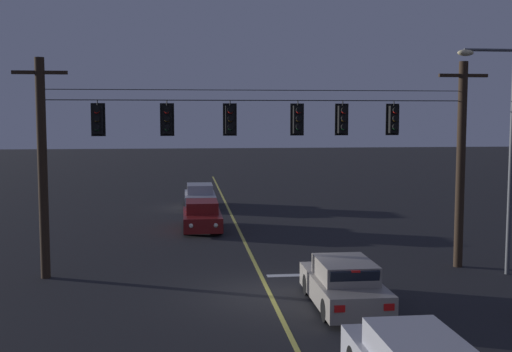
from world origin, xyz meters
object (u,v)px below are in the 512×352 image
Objects in this scene: traffic_light_left_inner at (167,119)px; car_oncoming_lead at (202,216)px; traffic_light_centre at (230,119)px; traffic_light_right_inner at (298,119)px; car_waiting_near_lane at (344,285)px; street_lamp_corner at (503,139)px; traffic_light_far_right at (394,119)px; traffic_light_rightmost at (343,119)px; car_oncoming_trailing at (200,197)px; traffic_light_leftmost at (98,120)px.

traffic_light_left_inner is 10.12m from car_oncoming_lead.
traffic_light_right_inner is at bearing 0.00° from traffic_light_centre.
car_waiting_near_lane is 13.74m from car_oncoming_lead.
street_lamp_corner is (6.30, 3.15, 4.07)m from car_waiting_near_lane.
traffic_light_left_inner is at bearing 180.00° from traffic_light_far_right.
car_oncoming_trailing is (-4.61, 16.53, -4.73)m from traffic_light_rightmost.
car_oncoming_trailing is at bearing 111.34° from traffic_light_far_right.
traffic_light_leftmost is at bearing -112.84° from car_oncoming_lead.
car_oncoming_lead is (-6.55, 8.83, -4.73)m from traffic_light_far_right.
street_lamp_corner reaches higher than traffic_light_far_right.
car_oncoming_lead is (-3.11, 8.83, -4.73)m from traffic_light_right_inner.
traffic_light_leftmost is at bearing 180.00° from traffic_light_far_right.
traffic_light_far_right is 0.16× the size of street_lamp_corner.
traffic_light_far_right is 11.97m from car_oncoming_lead.
traffic_light_far_right is at bearing -68.66° from car_oncoming_trailing.
traffic_light_right_inner reaches higher than car_waiting_near_lane.
traffic_light_rightmost reaches higher than car_waiting_near_lane.
traffic_light_leftmost is 6.83m from traffic_light_right_inner.
street_lamp_corner reaches higher than traffic_light_left_inner.
car_oncoming_lead is at bearing 105.63° from car_waiting_near_lane.
traffic_light_right_inner is (2.36, 0.00, 0.00)m from traffic_light_centre.
car_oncoming_lead is at bearing -90.69° from car_oncoming_trailing.
traffic_light_right_inner is 0.28× the size of car_waiting_near_lane.
traffic_light_right_inner is at bearing -79.66° from car_oncoming_trailing.
traffic_light_centre is 7.10m from car_waiting_near_lane.
traffic_light_right_inner reaches higher than car_oncoming_lead.
street_lamp_corner is at bearing -7.64° from traffic_light_centre.
traffic_light_far_right is at bearing 0.00° from traffic_light_centre.
street_lamp_corner reaches higher than car_waiting_near_lane.
car_waiting_near_lane is (7.42, -4.40, -4.73)m from traffic_light_leftmost.
traffic_light_centre is (4.47, 0.00, 0.00)m from traffic_light_leftmost.
traffic_light_centre is at bearing 180.00° from traffic_light_rightmost.
traffic_light_leftmost is at bearing 180.00° from traffic_light_right_inner.
traffic_light_centre and traffic_light_rightmost have the same top height.
street_lamp_corner is (11.41, -1.24, -0.66)m from traffic_light_left_inner.
traffic_light_leftmost is 10.69m from car_oncoming_lead.
street_lamp_corner reaches higher than car_oncoming_trailing.
traffic_light_left_inner reaches higher than car_oncoming_trailing.
traffic_light_centre reaches higher than car_oncoming_lead.
traffic_light_left_inner is 1.00× the size of traffic_light_rightmost.
car_oncoming_lead is at bearing 126.55° from traffic_light_far_right.
car_oncoming_lead is at bearing 109.38° from traffic_light_right_inner.
traffic_light_left_inner is 4.51m from traffic_light_right_inner.
car_oncoming_lead is at bearing 80.96° from traffic_light_left_inner.
traffic_light_right_inner is (6.83, 0.00, 0.00)m from traffic_light_leftmost.
car_oncoming_lead is (-3.70, 13.23, -0.00)m from car_waiting_near_lane.
traffic_light_leftmost is 1.00× the size of traffic_light_right_inner.
traffic_light_leftmost is 0.28× the size of car_oncoming_lead.
car_waiting_near_lane is at bearing -153.42° from street_lamp_corner.
traffic_light_far_right is at bearing 0.00° from traffic_light_right_inner.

